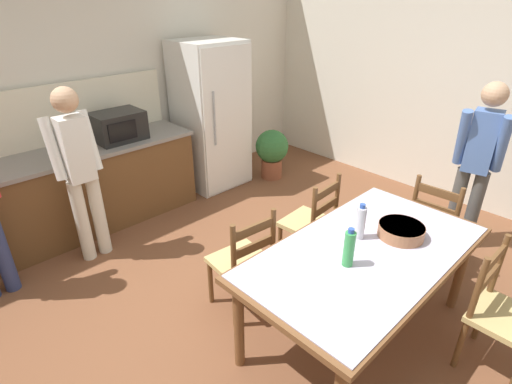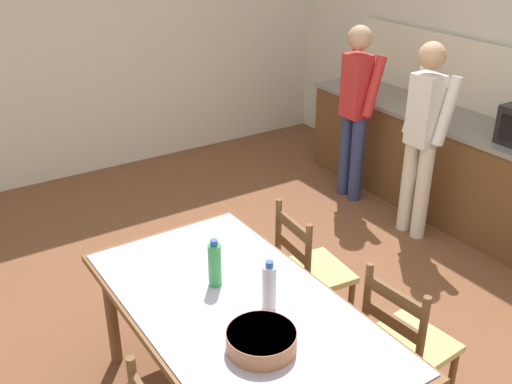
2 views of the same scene
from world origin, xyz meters
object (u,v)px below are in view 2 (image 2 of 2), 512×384
at_px(bottle_off_centre, 269,287).
at_px(person_at_sink, 356,105).
at_px(chair_side_far_left, 310,272).
at_px(bottle_near_centre, 215,264).
at_px(dining_table, 238,319).
at_px(serving_bowl, 261,339).
at_px(chair_side_far_right, 405,344).
at_px(person_at_counter, 423,131).

bearing_deg(bottle_off_centre, person_at_sink, 130.46).
bearing_deg(chair_side_far_left, bottle_off_centre, 133.03).
relative_size(bottle_near_centre, person_at_sink, 0.17).
height_order(dining_table, serving_bowl, serving_bowl).
bearing_deg(dining_table, bottle_near_centre, -179.69).
xyz_separation_m(bottle_off_centre, serving_bowl, (0.23, -0.20, -0.07)).
distance_m(bottle_near_centre, person_at_sink, 2.82).
height_order(bottle_near_centre, serving_bowl, bottle_near_centre).
bearing_deg(chair_side_far_right, chair_side_far_left, -4.19).
relative_size(chair_side_far_left, person_at_counter, 0.56).
distance_m(bottle_off_centre, person_at_counter, 2.44).
bearing_deg(serving_bowl, chair_side_far_right, 84.06).
height_order(bottle_near_centre, person_at_sink, person_at_sink).
height_order(bottle_off_centre, person_at_counter, person_at_counter).
relative_size(dining_table, chair_side_far_right, 2.01).
bearing_deg(bottle_near_centre, bottle_off_centre, 21.43).
distance_m(serving_bowl, person_at_sink, 3.21).
height_order(dining_table, person_at_counter, person_at_counter).
height_order(dining_table, chair_side_far_right, chair_side_far_right).
bearing_deg(person_at_counter, serving_bowl, -151.68).
bearing_deg(serving_bowl, chair_side_far_left, 130.80).
xyz_separation_m(bottle_off_centre, person_at_sink, (-1.89, 2.22, 0.03)).
height_order(dining_table, chair_side_far_left, chair_side_far_left).
height_order(bottle_off_centre, chair_side_far_left, bottle_off_centre).
relative_size(bottle_off_centre, chair_side_far_left, 0.30).
relative_size(bottle_near_centre, chair_side_far_right, 0.30).
distance_m(dining_table, bottle_near_centre, 0.30).
relative_size(serving_bowl, chair_side_far_right, 0.35).
xyz_separation_m(dining_table, bottle_off_centre, (0.09, 0.12, 0.20)).
distance_m(bottle_near_centre, bottle_off_centre, 0.34).
xyz_separation_m(bottle_near_centre, bottle_off_centre, (0.32, 0.13, 0.00)).
bearing_deg(person_at_sink, chair_side_far_right, -125.10).
distance_m(chair_side_far_right, person_at_counter, 2.12).
distance_m(chair_side_far_left, person_at_sink, 2.13).
relative_size(serving_bowl, chair_side_far_left, 0.35).
relative_size(serving_bowl, person_at_sink, 0.20).
relative_size(bottle_off_centre, chair_side_far_right, 0.30).
bearing_deg(chair_side_far_left, serving_bowl, 136.15).
bearing_deg(bottle_off_centre, bottle_near_centre, -158.57).
xyz_separation_m(bottle_off_centre, chair_side_far_left, (-0.51, 0.66, -0.43)).
distance_m(dining_table, serving_bowl, 0.35).
height_order(chair_side_far_right, person_at_counter, person_at_counter).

